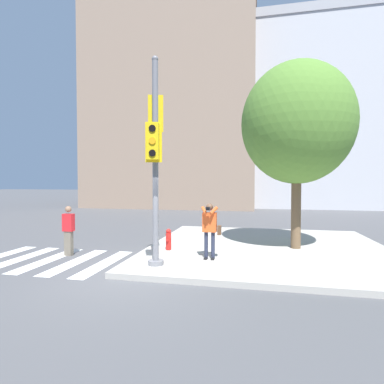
% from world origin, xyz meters
% --- Properties ---
extents(ground_plane, '(160.00, 160.00, 0.00)m').
position_xyz_m(ground_plane, '(0.00, 0.00, 0.00)').
color(ground_plane, '#4C4C4F').
extents(sidewalk_corner, '(8.00, 8.00, 0.15)m').
position_xyz_m(sidewalk_corner, '(3.50, 3.50, 0.08)').
color(sidewalk_corner, '#ADA89E').
rests_on(sidewalk_corner, ground_plane).
extents(crosswalk_stripes, '(4.21, 2.99, 0.01)m').
position_xyz_m(crosswalk_stripes, '(-3.07, 0.80, 0.00)').
color(crosswalk_stripes, silver).
rests_on(crosswalk_stripes, ground_plane).
extents(traffic_signal_pole, '(0.61, 1.29, 5.54)m').
position_xyz_m(traffic_signal_pole, '(0.47, 0.45, 3.23)').
color(traffic_signal_pole, slate).
rests_on(traffic_signal_pole, sidewalk_corner).
extents(person_photographer, '(0.58, 0.54, 1.60)m').
position_xyz_m(person_photographer, '(1.82, 1.35, 1.11)').
color(person_photographer, black).
rests_on(person_photographer, sidewalk_corner).
extents(pedestrian_distant, '(0.34, 0.20, 1.60)m').
position_xyz_m(pedestrian_distant, '(-2.80, 1.43, 0.85)').
color(pedestrian_distant, '#6B6051').
rests_on(pedestrian_distant, ground_plane).
extents(street_tree, '(3.65, 3.65, 6.18)m').
position_xyz_m(street_tree, '(4.43, 3.34, 4.31)').
color(street_tree, brown).
rests_on(street_tree, sidewalk_corner).
extents(fire_hydrant, '(0.18, 0.24, 0.69)m').
position_xyz_m(fire_hydrant, '(0.32, 2.21, 0.50)').
color(fire_hydrant, red).
rests_on(fire_hydrant, sidewalk_corner).
extents(building_left, '(16.05, 11.08, 21.98)m').
position_xyz_m(building_left, '(-4.86, 22.91, 11.00)').
color(building_left, gray).
rests_on(building_left, ground_plane).
extents(building_right, '(15.71, 8.56, 17.62)m').
position_xyz_m(building_right, '(6.78, 24.28, 8.82)').
color(building_right, '#BCBCC1').
rests_on(building_right, ground_plane).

